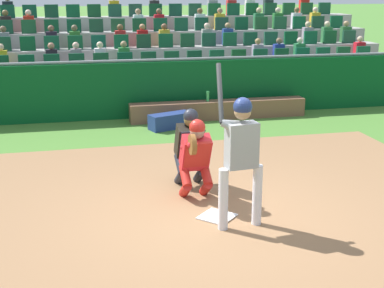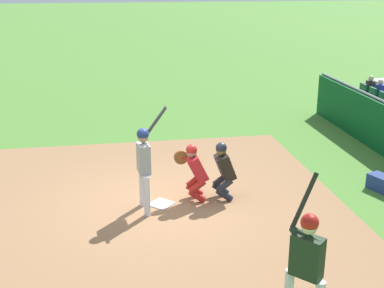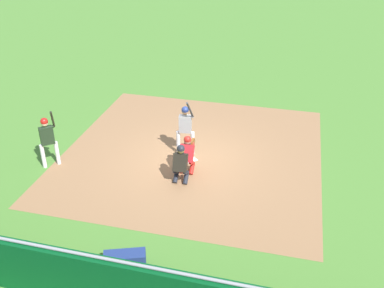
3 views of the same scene
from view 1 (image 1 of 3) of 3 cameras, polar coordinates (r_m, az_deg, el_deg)
The scene contains 11 objects.
ground_plane at distance 7.81m, azimuth 2.60°, elevation -7.58°, with size 160.00×160.00×0.00m, color #4A7D30.
infield_dirt_patch at distance 7.37m, azimuth 3.60°, elevation -9.07°, with size 8.64×8.68×0.01m, color #916845.
home_plate_marker at distance 7.81m, azimuth 2.60°, elevation -7.47°, with size 0.44×0.44×0.02m, color white.
batter_at_plate at distance 7.17m, azimuth 5.04°, elevation -0.45°, with size 0.63×0.66×2.15m.
catcher_crouching at distance 8.20m, azimuth 0.37°, elevation -1.08°, with size 0.46×0.71×1.28m.
home_plate_umpire at distance 8.80m, azimuth -0.22°, elevation 0.07°, with size 0.47×0.47×1.30m.
dugout_wall at distance 13.55m, azimuth -4.21°, elevation 5.67°, with size 13.11×0.24×1.43m.
dugout_bench at distance 13.42m, azimuth 2.75°, elevation 3.55°, with size 4.31×0.40×0.44m, color brown.
water_bottle_on_bench at distance 13.30m, azimuth 1.64°, elevation 4.95°, with size 0.07×0.07×0.24m, color green.
equipment_duffel_bag at distance 12.50m, azimuth -2.21°, elevation 2.40°, with size 1.00×0.36×0.35m, color navy.
bleacher_stand at distance 18.16m, azimuth -6.40°, elevation 8.64°, with size 16.31×5.00×2.81m.
Camera 1 is at (1.86, 6.91, 3.14)m, focal length 51.69 mm.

